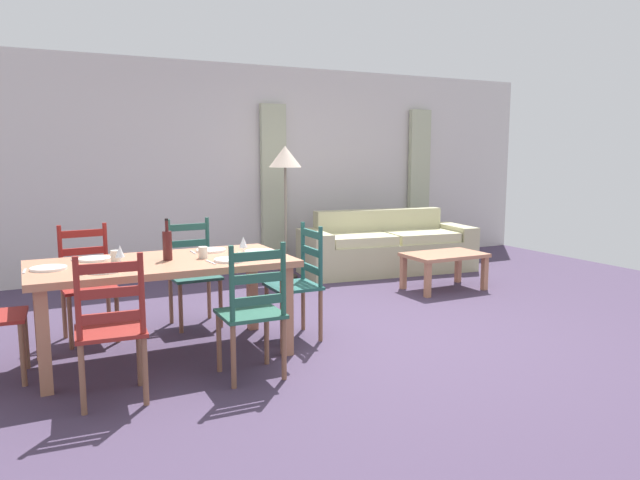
% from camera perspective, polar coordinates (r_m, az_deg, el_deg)
% --- Properties ---
extents(ground_plane, '(9.60, 9.60, 0.02)m').
position_cam_1_polar(ground_plane, '(5.23, 3.41, -9.04)').
color(ground_plane, '#43354E').
extents(wall_far, '(9.60, 0.16, 2.70)m').
position_cam_1_polar(wall_far, '(8.02, -8.52, 6.80)').
color(wall_far, silver).
rests_on(wall_far, ground_plane).
extents(curtain_panel_left, '(0.35, 0.08, 2.20)m').
position_cam_1_polar(curtain_panel_left, '(8.08, -4.47, 5.10)').
color(curtain_panel_left, '#AFB494').
rests_on(curtain_panel_left, ground_plane).
extents(curtain_panel_right, '(0.35, 0.08, 2.20)m').
position_cam_1_polar(curtain_panel_right, '(9.26, 9.45, 5.42)').
color(curtain_panel_right, '#AFB494').
rests_on(curtain_panel_right, ground_plane).
extents(dining_table, '(1.90, 0.96, 0.75)m').
position_cam_1_polar(dining_table, '(4.64, -14.84, -2.97)').
color(dining_table, '#B27557').
rests_on(dining_table, ground_plane).
extents(dining_chair_near_left, '(0.45, 0.43, 0.96)m').
position_cam_1_polar(dining_chair_near_left, '(3.92, -19.41, -8.01)').
color(dining_chair_near_left, maroon).
rests_on(dining_chair_near_left, ground_plane).
extents(dining_chair_near_right, '(0.43, 0.41, 0.96)m').
position_cam_1_polar(dining_chair_near_right, '(4.12, -6.46, -6.79)').
color(dining_chair_near_right, '#255746').
rests_on(dining_chair_near_right, ground_plane).
extents(dining_chair_far_left, '(0.45, 0.43, 0.96)m').
position_cam_1_polar(dining_chair_far_left, '(5.33, -21.40, -3.85)').
color(dining_chair_far_left, maroon).
rests_on(dining_chair_far_left, ground_plane).
extents(dining_chair_far_right, '(0.43, 0.41, 0.96)m').
position_cam_1_polar(dining_chair_far_right, '(5.51, -12.09, -3.07)').
color(dining_chair_far_right, '#25564C').
rests_on(dining_chair_far_right, ground_plane).
extents(dining_chair_head_east, '(0.41, 0.43, 0.96)m').
position_cam_1_polar(dining_chair_head_east, '(5.00, -2.04, -4.04)').
color(dining_chair_head_east, '#215852').
rests_on(dining_chair_head_east, ground_plane).
extents(dinner_plate_near_left, '(0.24, 0.24, 0.02)m').
position_cam_1_polar(dinner_plate_near_left, '(4.31, -20.06, -2.75)').
color(dinner_plate_near_left, white).
rests_on(dinner_plate_near_left, dining_table).
extents(fork_near_left, '(0.02, 0.17, 0.01)m').
position_cam_1_polar(fork_near_left, '(4.29, -22.04, -2.97)').
color(fork_near_left, silver).
rests_on(fork_near_left, dining_table).
extents(dinner_plate_near_right, '(0.24, 0.24, 0.02)m').
position_cam_1_polar(dinner_plate_near_right, '(4.49, -8.60, -1.89)').
color(dinner_plate_near_right, white).
rests_on(dinner_plate_near_right, dining_table).
extents(fork_near_right, '(0.03, 0.17, 0.01)m').
position_cam_1_polar(fork_near_right, '(4.45, -10.43, -2.11)').
color(fork_near_right, silver).
rests_on(fork_near_right, dining_table).
extents(dinner_plate_far_left, '(0.24, 0.24, 0.02)m').
position_cam_1_polar(dinner_plate_far_left, '(4.79, -20.77, -1.70)').
color(dinner_plate_far_left, white).
rests_on(dinner_plate_far_left, dining_table).
extents(fork_far_left, '(0.03, 0.17, 0.01)m').
position_cam_1_polar(fork_far_left, '(4.78, -22.56, -1.89)').
color(fork_far_left, silver).
rests_on(fork_far_left, dining_table).
extents(dinner_plate_far_right, '(0.24, 0.24, 0.02)m').
position_cam_1_polar(dinner_plate_far_right, '(4.96, -10.40, -0.97)').
color(dinner_plate_far_right, white).
rests_on(dinner_plate_far_right, dining_table).
extents(fork_far_right, '(0.02, 0.17, 0.01)m').
position_cam_1_polar(fork_far_right, '(4.93, -12.08, -1.16)').
color(fork_far_right, silver).
rests_on(fork_far_right, dining_table).
extents(dinner_plate_head_west, '(0.24, 0.24, 0.02)m').
position_cam_1_polar(dinner_plate_head_west, '(4.53, -24.59, -2.48)').
color(dinner_plate_head_west, white).
rests_on(dinner_plate_head_west, dining_table).
extents(fork_head_west, '(0.03, 0.17, 0.01)m').
position_cam_1_polar(fork_head_west, '(4.53, -26.48, -2.68)').
color(fork_head_west, silver).
rests_on(fork_head_west, dining_table).
extents(dinner_plate_head_east, '(0.24, 0.24, 0.02)m').
position_cam_1_polar(dinner_plate_head_east, '(4.83, -5.81, -1.12)').
color(dinner_plate_head_east, white).
rests_on(dinner_plate_head_east, dining_table).
extents(fork_head_east, '(0.02, 0.17, 0.01)m').
position_cam_1_polar(fork_head_east, '(4.78, -7.49, -1.32)').
color(fork_head_east, silver).
rests_on(fork_head_east, dining_table).
extents(wine_bottle, '(0.07, 0.07, 0.32)m').
position_cam_1_polar(wine_bottle, '(4.61, -14.43, -0.44)').
color(wine_bottle, '#471919').
rests_on(wine_bottle, dining_table).
extents(wine_glass_near_left, '(0.06, 0.06, 0.16)m').
position_cam_1_polar(wine_glass_near_left, '(4.40, -18.64, -1.11)').
color(wine_glass_near_left, white).
rests_on(wine_glass_near_left, dining_table).
extents(wine_glass_near_right, '(0.06, 0.06, 0.16)m').
position_cam_1_polar(wine_glass_near_right, '(4.63, -7.37, -0.28)').
color(wine_glass_near_right, white).
rests_on(wine_glass_near_right, dining_table).
extents(coffee_cup_primary, '(0.07, 0.07, 0.09)m').
position_cam_1_polar(coffee_cup_primary, '(4.64, -11.16, -1.19)').
color(coffee_cup_primary, beige).
rests_on(coffee_cup_primary, dining_table).
extents(coffee_cup_secondary, '(0.07, 0.07, 0.09)m').
position_cam_1_polar(coffee_cup_secondary, '(4.63, -19.03, -1.50)').
color(coffee_cup_secondary, beige).
rests_on(coffee_cup_secondary, dining_table).
extents(couch, '(2.36, 1.07, 0.80)m').
position_cam_1_polar(couch, '(7.91, 6.31, -0.88)').
color(couch, '#B6B188').
rests_on(couch, ground_plane).
extents(coffee_table, '(0.90, 0.56, 0.42)m').
position_cam_1_polar(coffee_table, '(6.93, 11.83, -1.78)').
color(coffee_table, '#B27557').
rests_on(coffee_table, ground_plane).
extents(standing_lamp, '(0.40, 0.40, 1.64)m').
position_cam_1_polar(standing_lamp, '(7.33, -3.36, 7.22)').
color(standing_lamp, '#332D28').
rests_on(standing_lamp, ground_plane).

